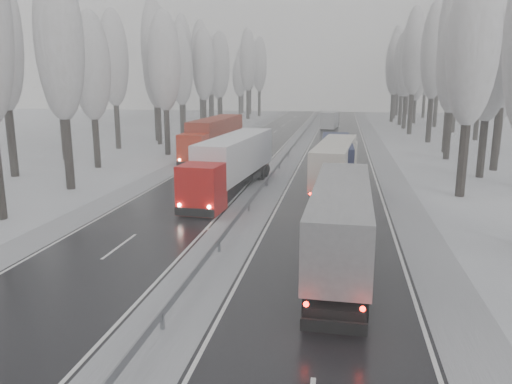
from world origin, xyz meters
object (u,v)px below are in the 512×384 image
(truck_blue_box, at_px, (336,157))
(truck_cream_box, at_px, (336,161))
(truck_red_white, at_px, (233,160))
(truck_red_red, at_px, (214,135))
(box_truck_distant, at_px, (330,120))
(truck_grey_tarp, at_px, (342,215))

(truck_blue_box, xyz_separation_m, truck_cream_box, (0.07, -2.53, 0.04))
(truck_red_white, distance_m, truck_red_red, 18.15)
(box_truck_distant, bearing_deg, truck_red_white, -90.65)
(truck_blue_box, xyz_separation_m, truck_red_red, (-13.56, 12.19, 0.31))
(truck_red_white, bearing_deg, truck_grey_tarp, -54.60)
(truck_grey_tarp, bearing_deg, truck_red_red, 115.78)
(truck_grey_tarp, relative_size, truck_cream_box, 1.01)
(truck_grey_tarp, bearing_deg, box_truck_distant, 93.20)
(truck_cream_box, distance_m, box_truck_distant, 51.52)
(truck_cream_box, xyz_separation_m, truck_red_white, (-7.72, -2.44, 0.22))
(truck_blue_box, bearing_deg, box_truck_distant, 90.69)
(truck_blue_box, xyz_separation_m, box_truck_distant, (-1.77, 48.95, -0.65))
(truck_blue_box, distance_m, truck_red_red, 18.24)
(box_truck_distant, distance_m, truck_red_white, 54.25)
(truck_blue_box, relative_size, truck_red_red, 0.88)
(truck_cream_box, bearing_deg, truck_blue_box, 96.24)
(truck_blue_box, bearing_deg, truck_red_red, 136.67)
(truck_grey_tarp, height_order, box_truck_distant, truck_grey_tarp)
(box_truck_distant, bearing_deg, truck_grey_tarp, -82.45)
(truck_blue_box, height_order, truck_red_white, truck_red_white)
(truck_cream_box, height_order, box_truck_distant, truck_cream_box)
(truck_grey_tarp, relative_size, box_truck_distant, 1.83)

